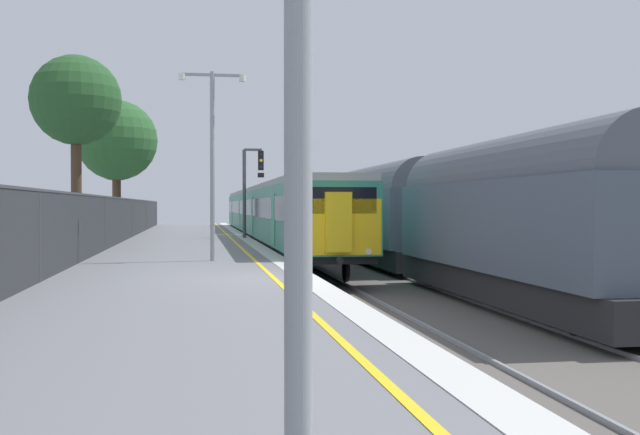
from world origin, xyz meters
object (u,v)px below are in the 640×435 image
object	(u,v)px
background_tree_right	(114,142)
background_tree_centre	(117,144)
background_tree_left	(76,103)
platform_lamp_mid	(212,149)
commuter_train_at_platform	(269,212)
signal_gantry	(250,182)
freight_train_adjacent_track	(382,212)

from	to	relation	value
background_tree_right	background_tree_centre	bearing A→B (deg)	-83.00
background_tree_left	background_tree_right	xyz separation A→B (m)	(-0.37, 17.40, -0.08)
platform_lamp_mid	background_tree_right	distance (m)	26.14
platform_lamp_mid	background_tree_left	world-z (taller)	background_tree_left
commuter_train_at_platform	platform_lamp_mid	world-z (taller)	platform_lamp_mid
signal_gantry	platform_lamp_mid	xyz separation A→B (m)	(-2.25, -15.67, 0.47)
platform_lamp_mid	signal_gantry	bearing A→B (deg)	81.85
background_tree_left	freight_train_adjacent_track	bearing A→B (deg)	7.03
background_tree_left	signal_gantry	bearing A→B (deg)	45.88
background_tree_right	background_tree_left	bearing A→B (deg)	-88.80
freight_train_adjacent_track	background_tree_left	distance (m)	13.65
background_tree_centre	signal_gantry	bearing A→B (deg)	-25.97
commuter_train_at_platform	background_tree_right	bearing A→B (deg)	151.15
signal_gantry	background_tree_centre	world-z (taller)	background_tree_centre
background_tree_centre	background_tree_right	world-z (taller)	background_tree_centre
freight_train_adjacent_track	background_tree_left	size ratio (longest dim) A/B	5.41
background_tree_left	background_tree_centre	distance (m)	11.04
background_tree_right	platform_lamp_mid	bearing A→B (deg)	-77.79
freight_train_adjacent_track	background_tree_right	bearing A→B (deg)	129.88
freight_train_adjacent_track	commuter_train_at_platform	bearing A→B (deg)	110.44
background_tree_left	background_tree_centre	bearing A→B (deg)	87.82
background_tree_left	commuter_train_at_platform	bearing A→B (deg)	54.34
commuter_train_at_platform	signal_gantry	size ratio (longest dim) A/B	9.29
commuter_train_at_platform	background_tree_left	world-z (taller)	background_tree_left
signal_gantry	background_tree_left	world-z (taller)	background_tree_left
commuter_train_at_platform	background_tree_centre	xyz separation A→B (m)	(-8.43, -1.31, 3.76)
freight_train_adjacent_track	platform_lamp_mid	world-z (taller)	platform_lamp_mid
background_tree_right	freight_train_adjacent_track	bearing A→B (deg)	-50.12
commuter_train_at_platform	background_tree_centre	distance (m)	9.32
commuter_train_at_platform	background_tree_right	size ratio (longest dim) A/B	5.89
signal_gantry	platform_lamp_mid	bearing A→B (deg)	-98.15
platform_lamp_mid	background_tree_centre	distance (m)	19.71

